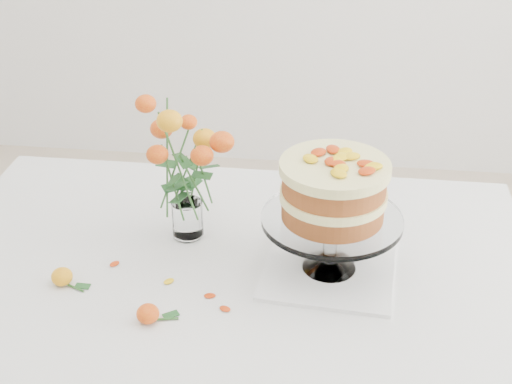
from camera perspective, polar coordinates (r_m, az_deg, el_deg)
table at (r=1.72m, az=-2.13°, el=-7.71°), size 1.43×0.93×0.76m
napkin at (r=1.64m, az=5.84°, el=-6.13°), size 0.31×0.31×0.01m
cake_stand at (r=1.54m, az=6.20°, el=-0.32°), size 0.31×0.31×0.28m
rose_vase at (r=1.65m, az=-5.78°, el=3.00°), size 0.27×0.27×0.38m
loose_rose_near at (r=1.64m, az=-15.25°, el=-6.56°), size 0.08×0.05×0.04m
loose_rose_far at (r=1.50m, az=-8.63°, el=-9.61°), size 0.09×0.05×0.04m
stray_petal_a at (r=1.61m, az=-6.99°, el=-7.11°), size 0.03×0.02×0.00m
stray_petal_b at (r=1.56m, az=-3.72°, el=-8.29°), size 0.03×0.02×0.00m
stray_petal_c at (r=1.52m, az=-2.49°, el=-9.33°), size 0.03×0.02×0.00m
stray_petal_d at (r=1.69m, az=-11.25°, el=-5.66°), size 0.03×0.02×0.00m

